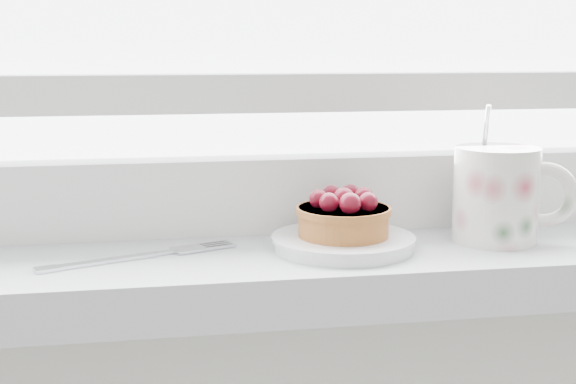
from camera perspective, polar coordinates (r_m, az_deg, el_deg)
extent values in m
cube|color=silver|center=(0.71, 1.62, -5.36)|extent=(1.60, 0.20, 0.04)
cube|color=white|center=(0.77, 0.57, 0.01)|extent=(1.30, 0.05, 0.07)
cube|color=white|center=(0.76, 0.59, 7.11)|extent=(1.30, 0.04, 0.04)
cylinder|color=white|center=(0.69, 3.94, -3.61)|extent=(0.12, 0.12, 0.01)
cylinder|color=brown|center=(0.69, 3.96, -2.11)|extent=(0.08, 0.08, 0.03)
cylinder|color=brown|center=(0.69, 3.97, -1.32)|extent=(0.08, 0.08, 0.01)
sphere|color=#480813|center=(0.68, 3.98, -0.44)|extent=(0.02, 0.02, 0.02)
sphere|color=#480813|center=(0.69, 5.41, -0.35)|extent=(0.02, 0.02, 0.02)
sphere|color=#480813|center=(0.70, 4.44, -0.16)|extent=(0.02, 0.02, 0.02)
sphere|color=#480813|center=(0.70, 3.10, -0.20)|extent=(0.02, 0.02, 0.02)
sphere|color=#480813|center=(0.68, 2.19, -0.50)|extent=(0.02, 0.02, 0.02)
sphere|color=#480813|center=(0.67, 2.93, -0.75)|extent=(0.02, 0.02, 0.02)
sphere|color=#480813|center=(0.66, 4.44, -0.82)|extent=(0.02, 0.02, 0.02)
sphere|color=#480813|center=(0.67, 5.72, -0.71)|extent=(0.02, 0.02, 0.02)
cylinder|color=silver|center=(0.74, 14.56, -0.19)|extent=(0.10, 0.10, 0.08)
cylinder|color=black|center=(0.73, 14.70, 2.81)|extent=(0.07, 0.07, 0.01)
torus|color=silver|center=(0.74, 17.75, -0.18)|extent=(0.06, 0.03, 0.06)
cylinder|color=silver|center=(0.74, 13.87, 4.10)|extent=(0.01, 0.02, 0.05)
cube|color=silver|center=(0.67, -13.14, -4.84)|extent=(0.09, 0.04, 0.00)
cube|color=silver|center=(0.65, -16.83, -5.29)|extent=(0.02, 0.02, 0.00)
cube|color=silver|center=(0.68, -8.71, -4.27)|extent=(0.02, 0.01, 0.00)
cube|color=silver|center=(0.69, -7.09, -4.05)|extent=(0.03, 0.03, 0.00)
cube|color=silver|center=(0.70, -4.81, -3.94)|extent=(0.03, 0.01, 0.00)
cube|color=silver|center=(0.70, -5.01, -3.84)|extent=(0.03, 0.01, 0.00)
cube|color=silver|center=(0.71, -5.21, -3.74)|extent=(0.03, 0.01, 0.00)
cube|color=silver|center=(0.71, -5.41, -3.64)|extent=(0.03, 0.01, 0.00)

